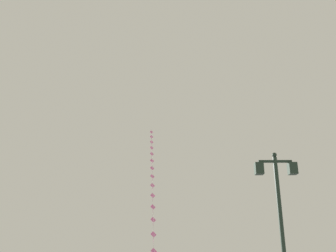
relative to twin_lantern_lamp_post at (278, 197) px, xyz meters
The scene contains 2 objects.
twin_lantern_lamp_post is the anchor object (origin of this frame).
kite_train 25.17m from the twin_lantern_lamp_post, 102.59° to the left, with size 1.83×22.77×17.42m.
Camera 1 is at (-1.40, -2.47, 1.60)m, focal length 39.43 mm.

